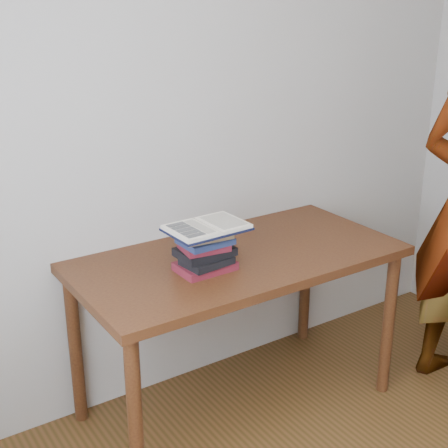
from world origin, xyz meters
TOP-DOWN VIEW (x-y plane):
  - desk at (0.05, 1.38)m, footprint 1.51×0.75m
  - book_stack at (-0.17, 1.31)m, footprint 0.24×0.19m
  - open_book at (-0.17, 1.30)m, footprint 0.34×0.24m

SIDE VIEW (x-z plane):
  - desk at x=0.05m, z-range 0.31..1.11m
  - book_stack at x=-0.17m, z-range 0.80..0.99m
  - open_book at x=-0.17m, z-range 0.99..1.02m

